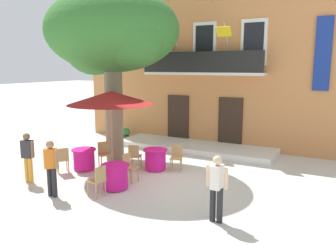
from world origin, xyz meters
The scene contains 18 objects.
ground_plane centered at (0.00, 0.00, 0.00)m, with size 120.00×120.00×0.00m, color beige.
building_facade centered at (-0.87, 6.99, 3.75)m, with size 13.00×5.09×7.50m.
entrance_step_platform centered at (-0.87, 3.99, 0.12)m, with size 7.05×2.02×0.25m, color silver.
plane_tree centered at (-3.05, 1.03, 4.83)m, with size 5.27×4.63×6.51m.
cafe_table_near_tree centered at (-1.00, -1.63, 0.39)m, with size 0.86×0.86×0.76m.
cafe_chair_near_tree_0 centered at (-1.03, -0.88, 0.53)m, with size 0.43×0.43×0.91m.
cafe_chair_near_tree_1 centered at (-1.03, -2.38, 0.53)m, with size 0.45×0.45×0.91m.
cafe_table_middle centered at (-3.16, -0.59, 0.39)m, with size 0.86×0.86×0.76m.
cafe_chair_middle_0 centered at (-2.80, 0.07, 0.53)m, with size 0.56×0.56×0.91m.
cafe_chair_middle_1 centered at (-3.53, -1.25, 0.53)m, with size 0.56×0.56×0.91m.
cafe_table_front centered at (-0.90, 0.60, 0.39)m, with size 0.86×0.86×0.76m.
cafe_chair_front_0 centered at (-0.21, 0.90, 0.53)m, with size 0.50×0.50×0.91m.
cafe_chair_front_1 centered at (-1.60, 0.30, 0.53)m, with size 0.50×0.50×0.91m.
cafe_umbrella centered at (-2.02, -0.43, 2.61)m, with size 2.90×2.90×2.85m.
ground_planter_left centered at (-4.74, 4.24, 0.34)m, with size 0.44×0.44×0.61m.
pedestrian_near_entrance centered at (-3.78, -2.45, 0.91)m, with size 0.53×0.31×1.61m.
pedestrian_mid_plaza centered at (2.44, -2.28, 0.92)m, with size 0.53×0.34×1.63m.
pedestrian_by_tree centered at (-2.22, -2.95, 0.92)m, with size 0.53×0.39×1.63m.
Camera 1 is at (4.98, -9.47, 3.64)m, focal length 36.12 mm.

